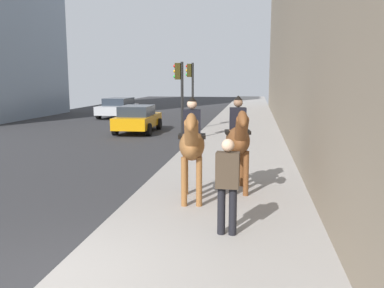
{
  "coord_description": "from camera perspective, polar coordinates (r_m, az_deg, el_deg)",
  "views": [
    {
      "loc": [
        -4.81,
        -2.82,
        2.83
      ],
      "look_at": [
        4.0,
        -1.45,
        1.4
      ],
      "focal_mm": 38.11,
      "sensor_mm": 36.0,
      "label": 1
    }
  ],
  "objects": [
    {
      "name": "car_near_lane",
      "position": [
        21.85,
        -7.59,
        3.57
      ],
      "size": [
        4.29,
        2.06,
        1.44
      ],
      "rotation": [
        0.0,
        0.0,
        0.04
      ],
      "color": "orange",
      "rests_on": "ground"
    },
    {
      "name": "traffic_light_far_curb",
      "position": [
        22.16,
        -0.14,
        8.18
      ],
      "size": [
        0.2,
        0.44,
        3.68
      ],
      "color": "black",
      "rests_on": "ground"
    },
    {
      "name": "car_mid_lane",
      "position": [
        30.65,
        -10.33,
        5.1
      ],
      "size": [
        4.4,
        2.14,
        1.44
      ],
      "rotation": [
        0.0,
        0.0,
        3.13
      ],
      "color": "#B7BABF",
      "rests_on": "ground"
    },
    {
      "name": "traffic_light_near_curb",
      "position": [
        17.72,
        -1.69,
        7.69
      ],
      "size": [
        0.2,
        0.44,
        3.55
      ],
      "color": "black",
      "rests_on": "ground"
    },
    {
      "name": "mounted_horse_far",
      "position": [
        9.79,
        6.46,
        0.76
      ],
      "size": [
        2.15,
        0.77,
        2.32
      ],
      "rotation": [
        0.0,
        0.0,
        3.29
      ],
      "color": "brown",
      "rests_on": "sidewalk_slab"
    },
    {
      "name": "mounted_horse_near",
      "position": [
        8.94,
        -0.02,
        0.08
      ],
      "size": [
        2.15,
        0.76,
        2.33
      ],
      "rotation": [
        0.0,
        0.0,
        3.28
      ],
      "color": "brown",
      "rests_on": "sidewalk_slab"
    },
    {
      "name": "pedestrian_greeting",
      "position": [
        7.08,
        4.99,
        -5.09
      ],
      "size": [
        0.27,
        0.41,
        1.7
      ],
      "rotation": [
        0.0,
        0.0,
        -0.03
      ],
      "color": "black",
      "rests_on": "sidewalk_slab"
    }
  ]
}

